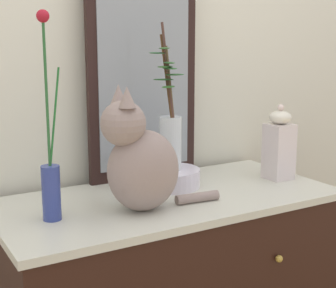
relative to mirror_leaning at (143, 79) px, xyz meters
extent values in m
cube|color=silver|center=(-0.04, 0.10, 0.12)|extent=(4.40, 0.08, 2.60)
cube|color=beige|center=(-0.04, -0.25, -0.39)|extent=(1.15, 0.55, 0.02)
sphere|color=#B79338|center=(0.21, -0.53, -0.55)|extent=(0.02, 0.02, 0.02)
cube|color=black|center=(0.00, 0.00, 0.00)|extent=(0.44, 0.03, 0.75)
cube|color=gray|center=(0.00, -0.01, 0.00)|extent=(0.37, 0.01, 0.66)
ellipsoid|color=gray|center=(-0.18, -0.34, -0.25)|extent=(0.24, 0.20, 0.25)
sphere|color=gray|center=(-0.24, -0.33, -0.10)|extent=(0.14, 0.14, 0.14)
cone|color=gray|center=(-0.25, -0.37, -0.02)|extent=(0.05, 0.05, 0.06)
cone|color=gray|center=(-0.24, -0.30, -0.02)|extent=(0.05, 0.05, 0.06)
cylinder|color=gray|center=(0.01, -0.36, -0.36)|extent=(0.15, 0.05, 0.03)
cylinder|color=#313F8A|center=(-0.45, -0.28, -0.29)|extent=(0.05, 0.05, 0.16)
cylinder|color=#2A6030|center=(-0.45, -0.28, -0.01)|extent=(0.01, 0.01, 0.40)
sphere|color=#AE1827|center=(-0.45, -0.28, 0.21)|extent=(0.04, 0.04, 0.04)
cylinder|color=#226A2B|center=(-0.43, -0.28, -0.07)|extent=(0.04, 0.01, 0.28)
cylinder|color=white|center=(0.02, -0.16, -0.34)|extent=(0.21, 0.21, 0.07)
cylinder|color=silver|center=(0.02, -0.16, -0.22)|extent=(0.08, 0.08, 0.19)
cylinder|color=brown|center=(0.02, -0.17, -0.04)|extent=(0.04, 0.02, 0.32)
ellipsoid|color=#316A29|center=(-0.01, -0.20, -0.01)|extent=(0.08, 0.07, 0.01)
ellipsoid|color=#2A5A2C|center=(0.02, -0.20, 0.03)|extent=(0.07, 0.04, 0.01)
ellipsoid|color=#32612F|center=(-0.01, -0.20, 0.07)|extent=(0.05, 0.08, 0.01)
cylinder|color=#4A3028|center=(0.01, -0.17, 0.00)|extent=(0.04, 0.05, 0.40)
ellipsoid|color=#2F6630|center=(0.00, -0.20, 0.05)|extent=(0.04, 0.07, 0.01)
ellipsoid|color=#305D29|center=(-0.03, -0.20, 0.12)|extent=(0.07, 0.08, 0.01)
cylinder|color=#4C311B|center=(0.01, -0.17, -0.02)|extent=(0.03, 0.06, 0.36)
ellipsoid|color=#2F652F|center=(-0.01, -0.17, 0.01)|extent=(0.08, 0.07, 0.01)
ellipsoid|color=#33672C|center=(-0.02, -0.20, 0.06)|extent=(0.08, 0.06, 0.01)
ellipsoid|color=#2A5832|center=(-0.04, -0.18, 0.10)|extent=(0.05, 0.08, 0.01)
cube|color=silver|center=(0.43, -0.27, -0.27)|extent=(0.09, 0.09, 0.21)
ellipsoid|color=silver|center=(0.43, -0.27, -0.14)|extent=(0.08, 0.08, 0.05)
sphere|color=silver|center=(0.43, -0.27, -0.10)|extent=(0.02, 0.02, 0.02)
camera|label=1|loc=(-0.88, -1.70, 0.15)|focal=54.91mm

